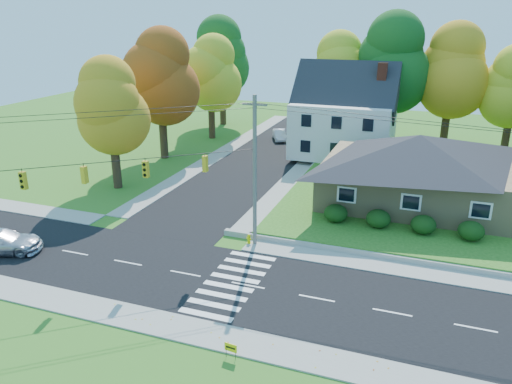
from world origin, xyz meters
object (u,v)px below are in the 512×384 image
white_car (280,135)px  ranch_house (417,168)px  silver_sedan (0,241)px  fire_hydrant (249,239)px

white_car → ranch_house: bearing=-71.0°
ranch_house → white_car: 24.55m
silver_sedan → white_car: silver_sedan is taller
white_car → fire_hydrant: bearing=-100.8°
ranch_house → silver_sedan: bearing=-144.5°
silver_sedan → fire_hydrant: size_ratio=7.34×
ranch_house → silver_sedan: ranch_house is taller
ranch_house → fire_hydrant: (-9.89, -10.87, -2.93)m
ranch_house → white_car: size_ratio=3.81×
fire_hydrant → silver_sedan: bearing=-155.5°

